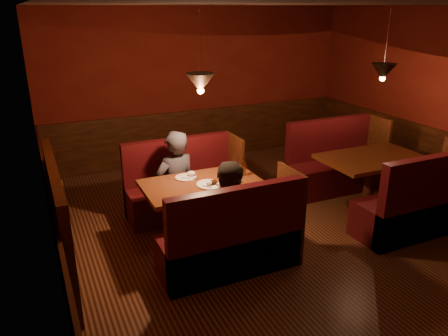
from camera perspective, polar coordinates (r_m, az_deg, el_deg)
name	(u,v)px	position (r m, az deg, el deg)	size (l,w,h in m)	color
room	(282,163)	(5.47, 7.60, 0.64)	(6.02, 7.02, 2.92)	black
main_table	(204,196)	(5.57, -2.67, -3.66)	(1.49, 0.90, 1.04)	#51220D
main_bench_far	(183,191)	(6.41, -5.33, -2.95)	(1.64, 0.58, 1.12)	#3A0D0F
main_bench_near	(234,244)	(5.01, 1.25, -9.93)	(1.64, 0.58, 1.12)	#3A0D0F
second_table	(371,170)	(6.77, 18.64, -0.29)	(1.48, 0.94, 0.83)	#51220D
second_bench_far	(334,167)	(7.49, 14.13, 0.14)	(1.63, 0.61, 1.16)	#3A0D0F
second_bench_near	(418,209)	(6.33, 23.96, -4.88)	(1.63, 0.61, 1.16)	#3A0D0F
diner_a	(175,167)	(5.93, -6.41, 0.19)	(0.62, 0.41, 1.70)	#2E2D34
diner_b	(233,198)	(5.10, 1.19, -3.89)	(0.76, 0.59, 1.57)	black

